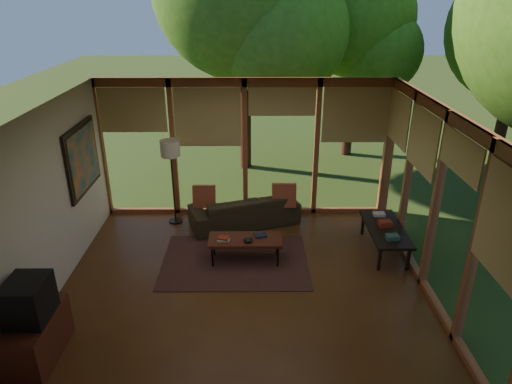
{
  "coord_description": "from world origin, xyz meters",
  "views": [
    {
      "loc": [
        0.16,
        -5.86,
        4.1
      ],
      "look_at": [
        0.2,
        0.7,
        1.23
      ],
      "focal_mm": 32.0,
      "sensor_mm": 36.0,
      "label": 1
    }
  ],
  "objects_px": {
    "media_cabinet": "(36,337)",
    "floor_lamp": "(171,153)",
    "sofa": "(244,210)",
    "television": "(28,300)",
    "coffee_table": "(245,240)",
    "side_console": "(385,230)"
  },
  "relations": [
    {
      "from": "media_cabinet",
      "to": "floor_lamp",
      "type": "xyz_separation_m",
      "value": [
        1.11,
        3.61,
        1.11
      ]
    },
    {
      "from": "sofa",
      "to": "television",
      "type": "xyz_separation_m",
      "value": [
        -2.43,
        -3.52,
        0.55
      ]
    },
    {
      "from": "media_cabinet",
      "to": "floor_lamp",
      "type": "distance_m",
      "value": 3.93
    },
    {
      "from": "coffee_table",
      "to": "side_console",
      "type": "relative_size",
      "value": 0.86
    },
    {
      "from": "media_cabinet",
      "to": "side_console",
      "type": "relative_size",
      "value": 0.71
    },
    {
      "from": "coffee_table",
      "to": "side_console",
      "type": "height_order",
      "value": "side_console"
    },
    {
      "from": "sofa",
      "to": "media_cabinet",
      "type": "height_order",
      "value": "media_cabinet"
    },
    {
      "from": "floor_lamp",
      "to": "coffee_table",
      "type": "xyz_separation_m",
      "value": [
        1.38,
        -1.43,
        -1.01
      ]
    },
    {
      "from": "television",
      "to": "side_console",
      "type": "relative_size",
      "value": 0.39
    },
    {
      "from": "side_console",
      "to": "sofa",
      "type": "bearing_deg",
      "value": 156.83
    },
    {
      "from": "media_cabinet",
      "to": "television",
      "type": "distance_m",
      "value": 0.55
    },
    {
      "from": "sofa",
      "to": "media_cabinet",
      "type": "bearing_deg",
      "value": 36.29
    },
    {
      "from": "sofa",
      "to": "floor_lamp",
      "type": "bearing_deg",
      "value": -22.46
    },
    {
      "from": "television",
      "to": "floor_lamp",
      "type": "bearing_deg",
      "value": 73.19
    },
    {
      "from": "sofa",
      "to": "media_cabinet",
      "type": "distance_m",
      "value": 4.29
    },
    {
      "from": "coffee_table",
      "to": "side_console",
      "type": "distance_m",
      "value": 2.4
    },
    {
      "from": "television",
      "to": "floor_lamp",
      "type": "distance_m",
      "value": 3.81
    },
    {
      "from": "media_cabinet",
      "to": "television",
      "type": "xyz_separation_m",
      "value": [
        0.02,
        0.0,
        0.55
      ]
    },
    {
      "from": "sofa",
      "to": "floor_lamp",
      "type": "height_order",
      "value": "floor_lamp"
    },
    {
      "from": "television",
      "to": "floor_lamp",
      "type": "height_order",
      "value": "floor_lamp"
    },
    {
      "from": "coffee_table",
      "to": "television",
      "type": "bearing_deg",
      "value": -138.7
    },
    {
      "from": "sofa",
      "to": "side_console",
      "type": "height_order",
      "value": "sofa"
    }
  ]
}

